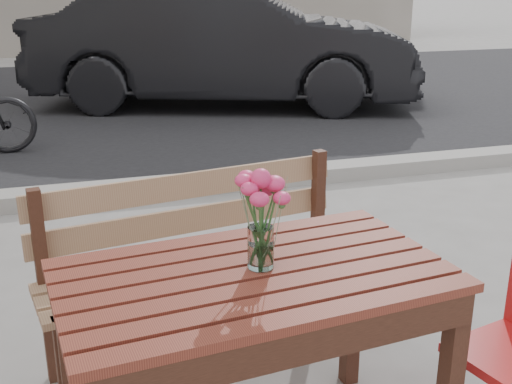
% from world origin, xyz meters
% --- Properties ---
extents(street, '(30.00, 8.12, 0.12)m').
position_xyz_m(street, '(0.00, 5.06, 0.03)').
color(street, black).
rests_on(street, ground).
extents(main_table, '(1.27, 0.82, 0.74)m').
position_xyz_m(main_table, '(0.21, 0.02, 0.62)').
color(main_table, '#5E2218').
rests_on(main_table, ground).
extents(main_bench, '(1.44, 0.64, 0.87)m').
position_xyz_m(main_bench, '(0.19, 0.77, 0.52)').
color(main_bench, '#966A4D').
rests_on(main_bench, ground).
extents(main_vase, '(0.18, 0.18, 0.32)m').
position_xyz_m(main_vase, '(0.23, 0.04, 0.95)').
color(main_vase, white).
rests_on(main_vase, main_table).
extents(parked_car, '(5.06, 3.17, 1.57)m').
position_xyz_m(parked_car, '(1.70, 6.34, 0.79)').
color(parked_car, black).
rests_on(parked_car, ground).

